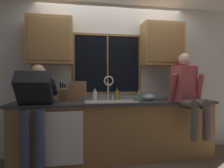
% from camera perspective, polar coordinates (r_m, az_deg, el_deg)
% --- Properties ---
extents(back_wall, '(5.51, 0.12, 2.55)m').
position_cam_1_polar(back_wall, '(3.56, -0.11, 1.51)').
color(back_wall, silver).
rests_on(back_wall, floor).
extents(window_glass, '(1.10, 0.02, 0.95)m').
position_cam_1_polar(window_glass, '(3.49, -1.28, 5.62)').
color(window_glass, black).
extents(window_frame_top, '(1.17, 0.02, 0.04)m').
position_cam_1_polar(window_frame_top, '(3.54, -1.26, 13.59)').
color(window_frame_top, brown).
extents(window_frame_bottom, '(1.17, 0.02, 0.04)m').
position_cam_1_polar(window_frame_bottom, '(3.48, -1.25, -2.50)').
color(window_frame_bottom, brown).
extents(window_frame_left, '(0.03, 0.02, 0.95)m').
position_cam_1_polar(window_frame_left, '(3.43, -10.69, 5.65)').
color(window_frame_left, brown).
extents(window_frame_right, '(0.04, 0.02, 0.95)m').
position_cam_1_polar(window_frame_right, '(3.61, 7.73, 5.46)').
color(window_frame_right, brown).
extents(window_mullion_center, '(0.02, 0.02, 0.95)m').
position_cam_1_polar(window_mullion_center, '(3.47, -1.25, 5.63)').
color(window_mullion_center, brown).
extents(lower_cabinet_run, '(3.11, 0.58, 0.88)m').
position_cam_1_polar(lower_cabinet_run, '(3.32, 0.98, -13.06)').
color(lower_cabinet_run, olive).
rests_on(lower_cabinet_run, floor).
extents(countertop, '(3.17, 0.62, 0.04)m').
position_cam_1_polar(countertop, '(3.22, 1.05, -5.20)').
color(countertop, '#38383D').
rests_on(countertop, lower_cabinet_run).
extents(dishwasher_front, '(0.60, 0.02, 0.74)m').
position_cam_1_polar(dishwasher_front, '(2.96, -14.07, -14.61)').
color(dishwasher_front, white).
extents(upper_cabinet_left, '(0.68, 0.36, 0.72)m').
position_cam_1_polar(upper_cabinet_left, '(3.35, -16.89, 11.50)').
color(upper_cabinet_left, '#A87A47').
extents(upper_cabinet_right, '(0.68, 0.36, 0.72)m').
position_cam_1_polar(upper_cabinet_right, '(3.63, 13.87, 10.73)').
color(upper_cabinet_right, '#A87A47').
extents(sink, '(0.80, 0.46, 0.21)m').
position_cam_1_polar(sink, '(3.22, -0.45, -6.59)').
color(sink, '#B7B7BC').
rests_on(sink, lower_cabinet_run).
extents(faucet, '(0.18, 0.09, 0.40)m').
position_cam_1_polar(faucet, '(3.37, -0.85, -0.23)').
color(faucet, silver).
rests_on(faucet, countertop).
extents(person_standing, '(0.53, 0.72, 1.49)m').
position_cam_1_polar(person_standing, '(2.93, -20.80, -5.28)').
color(person_standing, '#384260').
rests_on(person_standing, floor).
extents(person_sitting_on_counter, '(0.54, 0.66, 1.26)m').
position_cam_1_polar(person_sitting_on_counter, '(3.35, 20.50, -1.53)').
color(person_sitting_on_counter, '#595147').
rests_on(person_sitting_on_counter, countertop).
extents(knife_block, '(0.12, 0.18, 0.32)m').
position_cam_1_polar(knife_block, '(3.29, -13.57, -2.85)').
color(knife_block, olive).
rests_on(knife_block, countertop).
extents(cutting_board, '(0.29, 0.09, 0.32)m').
position_cam_1_polar(cutting_board, '(3.37, -9.68, -1.90)').
color(cutting_board, '#997047').
rests_on(cutting_board, countertop).
extents(mixing_bowl, '(0.22, 0.22, 0.11)m').
position_cam_1_polar(mixing_bowl, '(3.37, 10.31, -3.72)').
color(mixing_bowl, '#8C99A8').
rests_on(mixing_bowl, countertop).
extents(soap_dispenser, '(0.06, 0.07, 0.18)m').
position_cam_1_polar(soap_dispenser, '(3.13, 7.55, -3.76)').
color(soap_dispenser, '#59A566').
rests_on(soap_dispenser, countertop).
extents(bottle_green_glass, '(0.07, 0.07, 0.20)m').
position_cam_1_polar(bottle_green_glass, '(3.36, -4.81, -3.14)').
color(bottle_green_glass, silver).
rests_on(bottle_green_glass, countertop).
extents(bottle_tall_clear, '(0.07, 0.07, 0.20)m').
position_cam_1_polar(bottle_tall_clear, '(3.44, 1.42, -3.05)').
color(bottle_tall_clear, olive).
rests_on(bottle_tall_clear, countertop).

